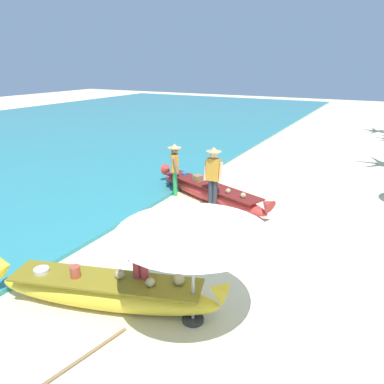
{
  "coord_description": "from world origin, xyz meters",
  "views": [
    {
      "loc": [
        2.5,
        -5.54,
        4.08
      ],
      "look_at": [
        -1.71,
        2.34,
        0.9
      ],
      "focal_mm": 34.38,
      "sensor_mm": 36.0,
      "label": 1
    }
  ],
  "objects_px": {
    "patio_umbrella_large": "(193,219)",
    "boat_yellow_foreground": "(106,291)",
    "paddle": "(64,371)",
    "person_vendor_hatted": "(213,174)",
    "boat_red_midground": "(210,192)",
    "person_tourist_customer": "(140,256)",
    "person_vendor_assistant": "(175,166)"
  },
  "relations": [
    {
      "from": "patio_umbrella_large",
      "to": "boat_yellow_foreground",
      "type": "bearing_deg",
      "value": -166.6
    },
    {
      "from": "boat_yellow_foreground",
      "to": "boat_red_midground",
      "type": "relative_size",
      "value": 0.92
    },
    {
      "from": "person_vendor_hatted",
      "to": "person_tourist_customer",
      "type": "relative_size",
      "value": 1.07
    },
    {
      "from": "paddle",
      "to": "person_vendor_hatted",
      "type": "bearing_deg",
      "value": 96.48
    },
    {
      "from": "boat_yellow_foreground",
      "to": "person_vendor_hatted",
      "type": "distance_m",
      "value": 5.08
    },
    {
      "from": "patio_umbrella_large",
      "to": "boat_red_midground",
      "type": "bearing_deg",
      "value": 112.6
    },
    {
      "from": "boat_yellow_foreground",
      "to": "person_vendor_hatted",
      "type": "bearing_deg",
      "value": 93.37
    },
    {
      "from": "boat_yellow_foreground",
      "to": "person_vendor_assistant",
      "type": "xyz_separation_m",
      "value": [
        -1.87,
        5.53,
        0.66
      ]
    },
    {
      "from": "paddle",
      "to": "boat_red_midground",
      "type": "bearing_deg",
      "value": 98.84
    },
    {
      "from": "patio_umbrella_large",
      "to": "person_tourist_customer",
      "type": "bearing_deg",
      "value": -178.41
    },
    {
      "from": "person_tourist_customer",
      "to": "boat_red_midground",
      "type": "bearing_deg",
      "value": 102.55
    },
    {
      "from": "person_tourist_customer",
      "to": "patio_umbrella_large",
      "type": "bearing_deg",
      "value": 1.59
    },
    {
      "from": "boat_red_midground",
      "to": "patio_umbrella_large",
      "type": "height_order",
      "value": "patio_umbrella_large"
    },
    {
      "from": "boat_red_midground",
      "to": "person_vendor_assistant",
      "type": "bearing_deg",
      "value": -178.05
    },
    {
      "from": "person_vendor_hatted",
      "to": "person_vendor_assistant",
      "type": "relative_size",
      "value": 1.1
    },
    {
      "from": "boat_red_midground",
      "to": "boat_yellow_foreground",
      "type": "bearing_deg",
      "value": -83.33
    },
    {
      "from": "patio_umbrella_large",
      "to": "person_vendor_assistant",
      "type": "bearing_deg",
      "value": 123.24
    },
    {
      "from": "boat_yellow_foreground",
      "to": "person_vendor_assistant",
      "type": "height_order",
      "value": "person_vendor_assistant"
    },
    {
      "from": "person_vendor_assistant",
      "to": "paddle",
      "type": "bearing_deg",
      "value": -71.67
    },
    {
      "from": "boat_red_midground",
      "to": "paddle",
      "type": "bearing_deg",
      "value": -81.16
    },
    {
      "from": "boat_yellow_foreground",
      "to": "person_tourist_customer",
      "type": "relative_size",
      "value": 2.45
    },
    {
      "from": "boat_red_midground",
      "to": "person_vendor_assistant",
      "type": "xyz_separation_m",
      "value": [
        -1.22,
        -0.04,
        0.69
      ]
    },
    {
      "from": "boat_red_midground",
      "to": "person_tourist_customer",
      "type": "relative_size",
      "value": 2.65
    },
    {
      "from": "person_vendor_assistant",
      "to": "patio_umbrella_large",
      "type": "height_order",
      "value": "patio_umbrella_large"
    },
    {
      "from": "boat_yellow_foreground",
      "to": "patio_umbrella_large",
      "type": "relative_size",
      "value": 1.75
    },
    {
      "from": "boat_yellow_foreground",
      "to": "person_vendor_hatted",
      "type": "height_order",
      "value": "person_vendor_hatted"
    },
    {
      "from": "person_tourist_customer",
      "to": "person_vendor_assistant",
      "type": "bearing_deg",
      "value": 114.65
    },
    {
      "from": "person_vendor_assistant",
      "to": "paddle",
      "type": "height_order",
      "value": "person_vendor_assistant"
    },
    {
      "from": "person_vendor_assistant",
      "to": "boat_red_midground",
      "type": "bearing_deg",
      "value": 1.95
    },
    {
      "from": "person_tourist_customer",
      "to": "patio_umbrella_large",
      "type": "xyz_separation_m",
      "value": [
        1.0,
        0.03,
        0.87
      ]
    },
    {
      "from": "person_vendor_hatted",
      "to": "paddle",
      "type": "relative_size",
      "value": 1.05
    },
    {
      "from": "person_vendor_hatted",
      "to": "person_vendor_assistant",
      "type": "distance_m",
      "value": 1.66
    }
  ]
}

